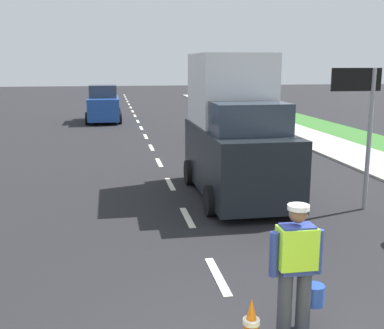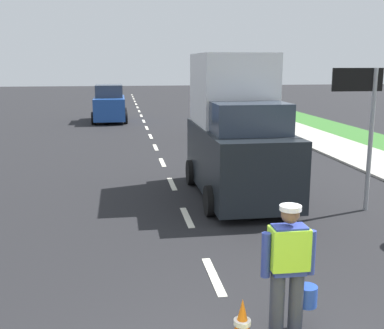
% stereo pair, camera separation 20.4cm
% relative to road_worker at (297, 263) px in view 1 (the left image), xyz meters
% --- Properties ---
extents(ground_plane, '(96.00, 96.00, 0.00)m').
position_rel_road_worker_xyz_m(ground_plane, '(-0.58, 20.06, -0.93)').
color(ground_plane, black).
extents(sidewalk_right, '(2.40, 72.00, 0.14)m').
position_rel_road_worker_xyz_m(sidewalk_right, '(6.62, 9.06, -0.93)').
color(sidewalk_right, '#B2ADA3').
rests_on(sidewalk_right, ground).
extents(lane_center_line, '(0.14, 46.40, 0.01)m').
position_rel_road_worker_xyz_m(lane_center_line, '(-0.58, 24.26, -0.93)').
color(lane_center_line, silver).
rests_on(lane_center_line, ground).
extents(road_worker, '(0.77, 0.37, 1.67)m').
position_rel_road_worker_xyz_m(road_worker, '(0.00, 0.00, 0.00)').
color(road_worker, '#383D4C').
rests_on(road_worker, ground).
extents(lane_direction_sign, '(1.16, 0.11, 3.20)m').
position_rel_road_worker_xyz_m(lane_direction_sign, '(3.31, 4.71, 1.48)').
color(lane_direction_sign, gray).
rests_on(lane_direction_sign, ground).
extents(traffic_cone_near, '(0.36, 0.36, 0.67)m').
position_rel_road_worker_xyz_m(traffic_cone_near, '(-0.65, -0.28, -0.60)').
color(traffic_cone_near, black).
rests_on(traffic_cone_near, ground).
extents(delivery_truck, '(2.16, 4.60, 3.54)m').
position_rel_road_worker_xyz_m(delivery_truck, '(0.92, 6.46, 0.68)').
color(delivery_truck, black).
rests_on(delivery_truck, ground).
extents(car_parked_far, '(2.00, 4.31, 2.11)m').
position_rel_road_worker_xyz_m(car_parked_far, '(3.54, 15.10, 0.05)').
color(car_parked_far, black).
rests_on(car_parked_far, ground).
extents(car_oncoming_second, '(1.97, 4.05, 2.10)m').
position_rel_road_worker_xyz_m(car_oncoming_second, '(-2.50, 23.01, 0.04)').
color(car_oncoming_second, '#1E4799').
rests_on(car_oncoming_second, ground).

